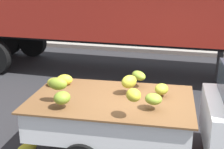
% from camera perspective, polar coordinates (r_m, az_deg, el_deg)
% --- Properties ---
extents(curb_strip, '(80.00, 0.80, 0.16)m').
position_cam_1_polar(curb_strip, '(13.10, 12.16, 4.25)').
color(curb_strip, gray).
rests_on(curb_strip, ground).
extents(fallen_banana_bunch_near_tailgate, '(0.38, 0.43, 0.18)m').
position_cam_1_polar(fallen_banana_bunch_near_tailgate, '(5.99, -15.27, -12.86)').
color(fallen_banana_bunch_near_tailgate, gold).
rests_on(fallen_banana_bunch_near_tailgate, ground).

